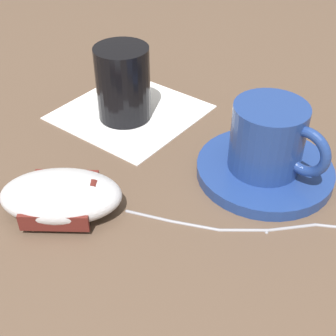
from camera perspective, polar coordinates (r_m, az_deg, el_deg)
The scene contains 7 objects.
ground_plane at distance 0.51m, azimuth -3.59°, elevation 0.78°, with size 3.00×3.00×0.00m, color brown.
saucer at distance 0.50m, azimuth 11.67°, elevation -0.23°, with size 0.14×0.14×0.01m, color navy.
coffee_cup at distance 0.47m, azimuth 12.30°, elevation 3.59°, with size 0.10×0.07×0.07m.
computer_mouse at distance 0.45m, azimuth -12.96°, elevation -3.26°, with size 0.13×0.13×0.04m.
mouse_cable at distance 0.44m, azimuth 12.12°, elevation -6.88°, with size 0.22×0.15×0.00m.
napkin_under_glass at distance 0.59m, azimuth -4.62°, elevation 6.84°, with size 0.16×0.16×0.00m, color white.
drinking_glass at distance 0.56m, azimuth -5.50°, elevation 10.26°, with size 0.06×0.06×0.09m, color black.
Camera 1 is at (-0.29, 0.28, 0.31)m, focal length 50.00 mm.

